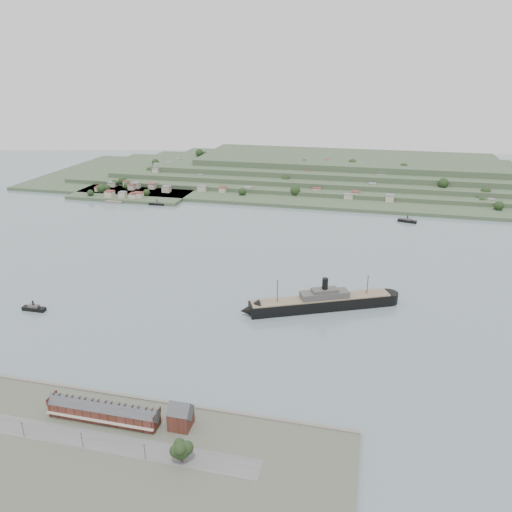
% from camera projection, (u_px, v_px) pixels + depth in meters
% --- Properties ---
extents(ground, '(1400.00, 1400.00, 0.00)m').
position_uv_depth(ground, '(225.00, 285.00, 389.99)').
color(ground, slate).
rests_on(ground, ground).
extents(near_shore, '(220.00, 80.00, 2.60)m').
position_uv_depth(near_shore, '(104.00, 452.00, 220.13)').
color(near_shore, '#4C5142').
rests_on(near_shore, ground).
extents(terrace_row, '(55.60, 9.80, 11.07)m').
position_uv_depth(terrace_row, '(104.00, 411.00, 237.20)').
color(terrace_row, '#49241A').
rests_on(terrace_row, ground).
extents(gabled_building, '(10.40, 10.18, 14.09)m').
position_uv_depth(gabled_building, '(181.00, 416.00, 232.26)').
color(gabled_building, '#49241A').
rests_on(gabled_building, ground).
extents(far_peninsula, '(760.00, 309.00, 30.00)m').
position_uv_depth(far_peninsula, '(320.00, 172.00, 736.46)').
color(far_peninsula, '#3D5337').
rests_on(far_peninsula, ground).
extents(steamship, '(108.20, 58.35, 27.70)m').
position_uv_depth(steamship, '(317.00, 302.00, 349.35)').
color(steamship, black).
rests_on(steamship, ground).
extents(tugboat, '(16.84, 4.56, 7.57)m').
position_uv_depth(tugboat, '(34.00, 308.00, 348.31)').
color(tugboat, black).
rests_on(tugboat, ground).
extents(ferry_west, '(19.84, 6.97, 7.30)m').
position_uv_depth(ferry_west, '(157.00, 204.00, 609.17)').
color(ferry_west, black).
rests_on(ferry_west, ground).
extents(ferry_east, '(20.73, 10.01, 7.50)m').
position_uv_depth(ferry_east, '(407.00, 221.00, 543.09)').
color(ferry_east, black).
rests_on(ferry_east, ground).
extents(fig_tree, '(9.74, 8.43, 10.87)m').
position_uv_depth(fig_tree, '(181.00, 450.00, 211.17)').
color(fig_tree, '#402B1D').
rests_on(fig_tree, ground).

